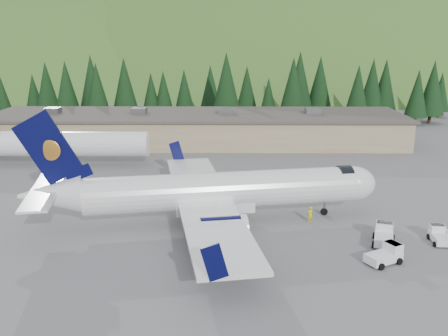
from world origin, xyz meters
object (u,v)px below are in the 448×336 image
terminal_building (197,128)px  baggage_tug_d (439,235)px  second_airliner (51,143)px  airliner (213,192)px  baggage_tug_a (386,255)px  ramp_worker (310,214)px  baggage_tug_c (384,235)px

terminal_building → baggage_tug_d: terminal_building is taller
second_airliner → airliner: bearing=-42.9°
baggage_tug_d → baggage_tug_a: bearing=129.2°
terminal_building → ramp_worker: size_ratio=41.72×
airliner → baggage_tug_d: size_ratio=12.86×
airliner → terminal_building: size_ratio=0.50×
second_airliner → terminal_building: 25.55m
terminal_building → baggage_tug_a: bearing=-68.5°
ramp_worker → baggage_tug_d: bearing=118.3°
baggage_tug_a → baggage_tug_d: 7.54m
baggage_tug_c → baggage_tug_d: 5.13m
baggage_tug_c → terminal_building: size_ratio=0.05×
baggage_tug_c → terminal_building: bearing=41.8°
baggage_tug_d → terminal_building: bearing=34.0°
baggage_tug_a → terminal_building: 50.96m
baggage_tug_a → airliner: bearing=118.5°
airliner → ramp_worker: airliner is taller
second_airliner → baggage_tug_d: bearing=-31.2°
baggage_tug_a → terminal_building: terminal_building is taller
baggage_tug_a → baggage_tug_d: baggage_tug_a is taller
airliner → baggage_tug_d: airliner is taller
second_airliner → baggage_tug_c: 48.16m
second_airliner → baggage_tug_c: bearing=-34.6°
baggage_tug_a → terminal_building: (-18.64, 47.39, 1.89)m
baggage_tug_c → ramp_worker: (-5.91, 5.04, 0.08)m
baggage_tug_c → baggage_tug_d: bearing=-69.9°
baggage_tug_c → baggage_tug_d: (5.12, 0.25, -0.12)m
airliner → baggage_tug_d: (20.83, -4.87, -2.52)m
baggage_tug_a → baggage_tug_c: (1.04, 4.09, 0.04)m
airliner → baggage_tug_c: size_ratio=10.08×
baggage_tug_a → baggage_tug_c: baggage_tug_c is taller
baggage_tug_d → ramp_worker: ramp_worker is taller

